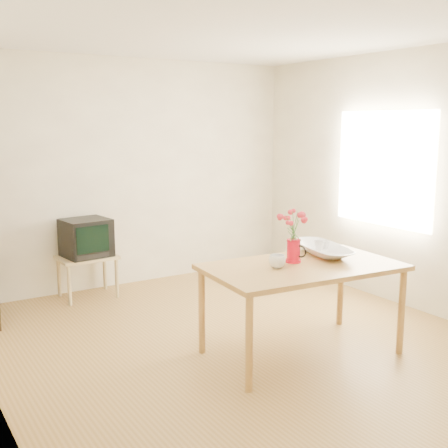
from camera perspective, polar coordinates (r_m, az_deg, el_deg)
room at (r=4.65m, az=2.25°, el=3.14°), size 4.50×4.50×4.50m
table at (r=4.59m, az=7.97°, el=-5.00°), size 1.62×1.01×0.75m
tv_stand at (r=6.25m, az=-13.73°, el=-3.82°), size 0.60×0.45×0.46m
pitcher at (r=4.63m, az=7.06°, el=-2.81°), size 0.13×0.20×0.19m
flowers at (r=4.57m, az=7.14°, el=0.22°), size 0.22×0.22×0.31m
mug at (r=4.44m, az=5.43°, el=-3.81°), size 0.19×0.19×0.10m
bowl at (r=4.91m, az=10.06°, el=-0.42°), size 0.59×0.59×0.46m
teacup_a at (r=4.89m, az=9.69°, el=-0.96°), size 0.11×0.11×0.07m
teacup_b at (r=4.96m, az=10.27°, el=-0.87°), size 0.07×0.07×0.06m
television at (r=6.20m, az=-13.88°, el=-1.29°), size 0.51×0.48×0.40m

